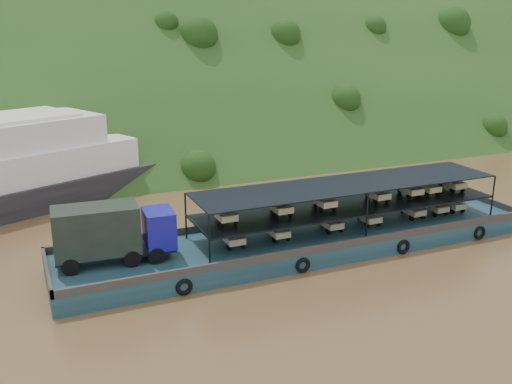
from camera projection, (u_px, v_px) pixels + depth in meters
name	position (u px, v px, depth m)	size (l,w,h in m)	color
ground	(296.00, 240.00, 42.82)	(160.00, 160.00, 0.00)	brown
hillside	(169.00, 148.00, 74.47)	(140.00, 28.00, 28.00)	#1D3C15
cargo_barge	(286.00, 236.00, 40.18)	(35.00, 7.18, 4.94)	#133344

